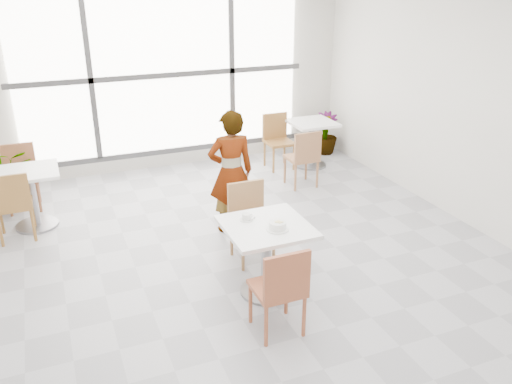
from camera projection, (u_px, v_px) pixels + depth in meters
name	position (u px, v px, depth m)	size (l,w,h in m)	color
floor	(246.00, 266.00, 5.76)	(7.00, 7.00, 0.00)	#9E9EA5
wall_back	(163.00, 74.00, 8.16)	(6.00, 6.00, 0.00)	silver
wall_right	(480.00, 107.00, 6.23)	(7.00, 7.00, 0.00)	silver
window	(164.00, 75.00, 8.11)	(4.60, 0.07, 2.52)	white
main_table	(266.00, 246.00, 5.10)	(0.80, 0.80, 0.75)	white
chair_near	(281.00, 286.00, 4.49)	(0.42, 0.42, 0.87)	#A35537
chair_far	(249.00, 216.00, 5.77)	(0.42, 0.42, 0.87)	#A47448
oatmeal_bowl	(278.00, 226.00, 4.91)	(0.21, 0.21, 0.09)	white
coffee_cup	(247.00, 217.00, 5.10)	(0.16, 0.13, 0.07)	silver
person	(231.00, 172.00, 6.29)	(0.55, 0.36, 1.52)	black
bg_table_left	(31.00, 190.00, 6.48)	(0.70, 0.70, 0.75)	white
bg_table_right	(311.00, 137.00, 8.54)	(0.70, 0.70, 0.75)	white
bg_chair_left_near	(13.00, 202.00, 6.12)	(0.42, 0.42, 0.87)	olive
bg_chair_left_far	(21.00, 172.00, 7.02)	(0.42, 0.42, 0.87)	#975939
bg_chair_right_near	(304.00, 155.00, 7.67)	(0.42, 0.42, 0.87)	#9D6844
bg_chair_right_far	(277.00, 137.00, 8.51)	(0.42, 0.42, 0.87)	olive
plant_left	(5.00, 178.00, 7.06)	(0.75, 0.65, 0.83)	#3E7B3B
plant_right	(326.00, 133.00, 9.19)	(0.41, 0.41, 0.73)	#51733A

